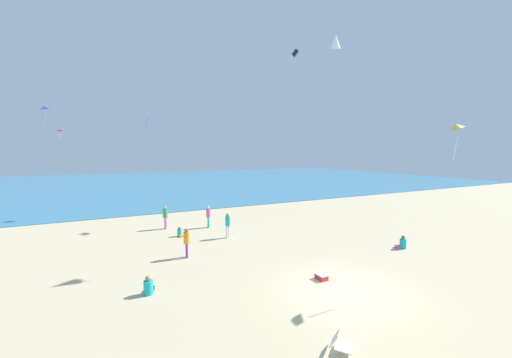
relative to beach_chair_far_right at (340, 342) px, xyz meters
name	(u,v)px	position (x,y,z in m)	size (l,w,h in m)	color
ground_plane	(246,233)	(2.78, 12.72, -0.27)	(120.00, 120.00, 0.00)	#C6B58C
ocean_water	(161,182)	(2.78, 52.32, -0.25)	(120.00, 60.00, 0.05)	teal
beach_chair_far_right	(340,342)	(0.00, 0.00, 0.00)	(0.81, 0.83, 0.60)	white
cooler_box	(321,277)	(2.63, 4.13, -0.14)	(0.40, 0.56, 0.25)	red
person_0	(208,215)	(0.81, 15.46, 0.70)	(0.43, 0.43, 1.68)	#19ADB2
person_1	(402,243)	(9.82, 5.47, 0.02)	(0.70, 0.67, 0.80)	#19ADB2
person_2	(149,287)	(-4.60, 6.17, 0.02)	(0.52, 0.70, 0.79)	#19ADB2
person_3	(180,233)	(-1.70, 13.97, -0.03)	(0.40, 0.58, 0.67)	#19ADB2
person_4	(228,224)	(1.16, 12.21, 0.70)	(0.43, 0.43, 1.68)	white
person_5	(165,216)	(-2.23, 16.51, 0.74)	(0.44, 0.44, 1.75)	#D8599E
person_6	(187,241)	(-2.21, 9.69, 0.67)	(0.39, 0.39, 1.63)	purple
kite_red	(60,130)	(-10.01, 27.86, 7.63)	(0.55, 0.51, 1.23)	red
kite_pink	(147,114)	(-2.51, 23.84, 9.14)	(0.30, 0.73, 1.54)	pink
kite_yellow	(456,127)	(7.71, 1.56, 6.60)	(0.77, 0.76, 1.68)	yellow
kite_white	(336,42)	(6.55, 8.08, 12.09)	(1.02, 1.07, 1.37)	white
kite_black	(295,53)	(9.47, 16.78, 14.35)	(0.28, 0.86, 1.77)	black
kite_blue	(44,108)	(-10.17, 21.41, 8.89)	(0.95, 0.95, 1.63)	blue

